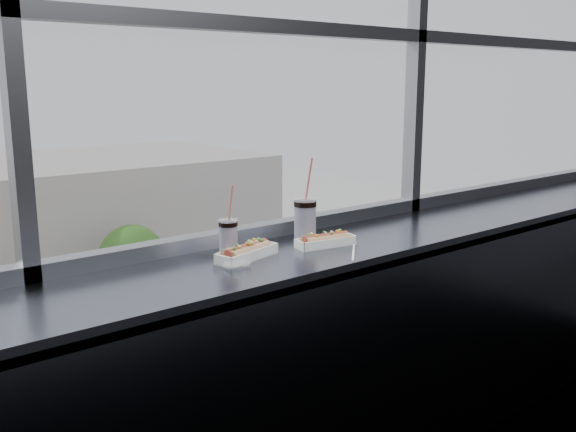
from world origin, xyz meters
TOP-DOWN VIEW (x-y plane):
  - wall_back_lower at (0.00, 1.50)m, footprint 6.00×0.00m
  - counter at (0.00, 1.23)m, footprint 6.00×0.55m
  - counter_fascia at (0.00, 0.97)m, footprint 6.00×0.04m
  - hotdog_tray_left at (-0.25, 1.26)m, footprint 0.30×0.16m
  - hotdog_tray_right at (0.11, 1.20)m, footprint 0.27×0.13m
  - soda_cup_left at (-0.30, 1.31)m, footprint 0.08×0.08m
  - soda_cup_right at (0.07, 1.29)m, footprint 0.10×0.10m
  - loose_straw at (0.12, 1.04)m, footprint 0.18×0.18m
  - wrapper at (-0.36, 1.18)m, footprint 0.11×0.08m
  - car_far_c at (12.73, 25.50)m, footprint 2.60×6.06m
  - car_near_e at (12.41, 17.50)m, footprint 2.89×6.53m
  - pedestrian_d at (9.43, 29.97)m, footprint 0.71×0.94m
  - tree_right at (12.50, 29.50)m, footprint 3.53×3.53m

SIDE VIEW (x-z plane):
  - car_far_c at x=12.73m, z-range -10.94..-8.93m
  - pedestrian_d at x=9.43m, z-range -10.96..-8.84m
  - car_near_e at x=12.41m, z-range -10.94..-8.79m
  - tree_right at x=12.50m, z-range -10.02..-4.50m
  - wall_back_lower at x=0.00m, z-range -2.45..3.55m
  - counter_fascia at x=0.00m, z-range 0.03..1.07m
  - counter at x=0.00m, z-range 1.04..1.10m
  - loose_straw at x=0.12m, z-range 1.10..1.11m
  - wrapper at x=-0.36m, z-range 1.10..1.13m
  - hotdog_tray_right at x=0.11m, z-range 1.09..1.16m
  - hotdog_tray_left at x=-0.25m, z-range 1.09..1.16m
  - soda_cup_left at x=-0.30m, z-range 1.04..1.33m
  - soda_cup_right at x=0.07m, z-range 1.02..1.39m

